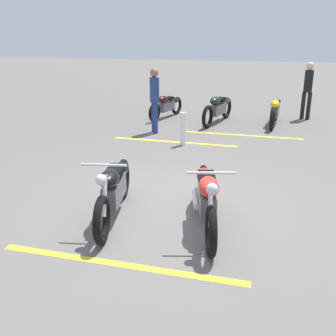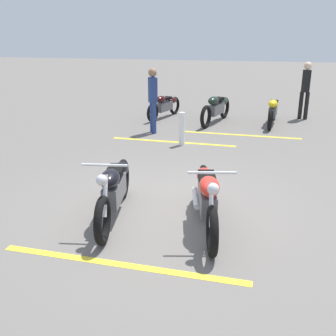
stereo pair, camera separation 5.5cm
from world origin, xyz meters
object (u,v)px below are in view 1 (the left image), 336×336
Objects in this scene: motorcycle_bright_foreground at (206,196)px; bystander_near_row at (308,88)px; motorcycle_row_far_left at (275,110)px; bollard_post at (183,129)px; motorcycle_row_center at (167,105)px; motorcycle_row_left at (218,108)px; bystander_secondary at (154,97)px; motorcycle_dark_foreground at (114,188)px.

bystander_near_row is (7.86, -2.09, 0.52)m from motorcycle_bright_foreground.
bollard_post is at bearing -32.46° from motorcycle_row_far_left.
bollard_post is (4.12, 1.11, -0.05)m from motorcycle_bright_foreground.
motorcycle_bright_foreground reaches higher than motorcycle_row_center.
motorcycle_row_center is (0.34, 1.68, -0.05)m from motorcycle_row_left.
motorcycle_bright_foreground is 5.61m from bystander_secondary.
bollard_post reaches higher than motorcycle_row_center.
motorcycle_row_left reaches higher than motorcycle_row_center.
bystander_near_row is 1.01× the size of bystander_secondary.
bollard_post is at bearing 3.39° from motorcycle_row_left.
motorcycle_dark_foreground is 4.13m from bollard_post.
motorcycle_row_far_left is at bearing 159.18° from motorcycle_bright_foreground.
motorcycle_row_far_left is 0.96× the size of motorcycle_row_left.
bollard_post is (-3.74, 3.20, -0.58)m from bystander_near_row.
motorcycle_bright_foreground is 4.27m from bollard_post.
bystander_near_row reaches higher than bollard_post.
motorcycle_row_far_left is 3.35m from motorcycle_row_center.
motorcycle_dark_foreground reaches higher than motorcycle_row_far_left.
motorcycle_dark_foreground is 1.03× the size of motorcycle_row_left.
motorcycle_row_center is 4.40m from bystander_near_row.
bystander_near_row is (0.72, -4.30, 0.58)m from motorcycle_row_center.
motorcycle_row_left reaches higher than bollard_post.
motorcycle_row_center is (7.14, 2.21, -0.06)m from motorcycle_bright_foreground.
bystander_secondary is at bearing -169.37° from motorcycle_bright_foreground.
motorcycle_dark_foreground is 1.28× the size of bystander_secondary.
bollard_post is at bearing -77.49° from bystander_secondary.
motorcycle_dark_foreground is at bearing 8.25° from motorcycle_row_left.
bollard_post is (4.12, -0.30, -0.05)m from motorcycle_dark_foreground.
bystander_near_row reaches higher than motorcycle_dark_foreground.
motorcycle_bright_foreground is at bearing -98.64° from bystander_secondary.
motorcycle_row_far_left is 1.19× the size of bystander_secondary.
motorcycle_row_far_left is 3.71m from bystander_secondary.
motorcycle_row_far_left is 1.47m from bystander_near_row.
motorcycle_row_center is at bearing -174.31° from motorcycle_bright_foreground.
motorcycle_row_far_left reaches higher than motorcycle_row_center.
motorcycle_row_center is (7.14, 0.80, -0.06)m from motorcycle_dark_foreground.
bystander_secondary is 1.55m from bollard_post.
bystander_near_row is at bearing 141.54° from motorcycle_row_far_left.
motorcycle_row_left is 1.22× the size of bystander_near_row.
motorcycle_row_center is at bearing 108.50° from bystander_near_row.
bystander_secondary is at bearing 131.66° from bystander_near_row.
motorcycle_row_left is (6.80, -0.88, -0.01)m from motorcycle_dark_foreground.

